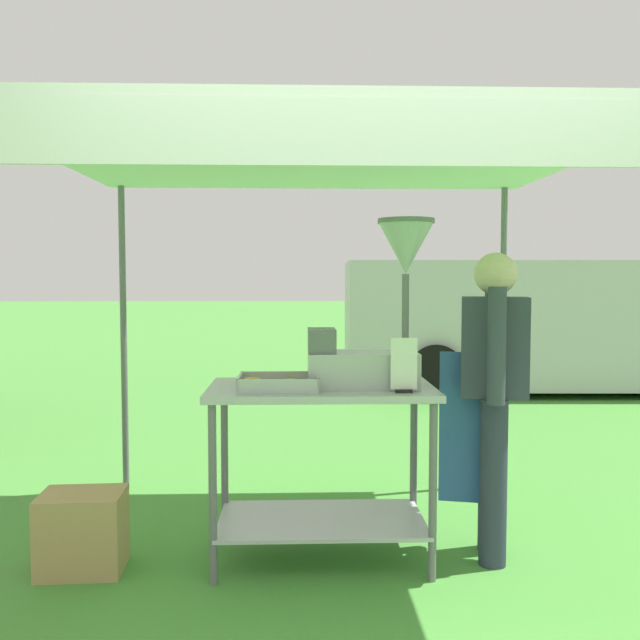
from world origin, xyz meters
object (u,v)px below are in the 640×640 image
Objects in this scene: vendor at (493,388)px; van_silver at (553,323)px; stall_canopy at (321,162)px; menu_sign at (404,369)px; donut_cart at (321,437)px; donut_tray at (278,385)px; donut_fryer at (377,318)px; supply_crate at (82,532)px.

vendor is 0.29× the size of van_silver.
stall_canopy reaches higher than menu_sign.
van_silver is at bearing 59.16° from donut_cart.
donut_tray is 0.61m from donut_fryer.
donut_tray reaches higher than donut_cart.
donut_fryer is 3.21× the size of menu_sign.
stall_canopy reaches higher than donut_cart.
stall_canopy reaches higher than supply_crate.
donut_fryer reaches higher than donut_cart.
vendor is at bearing -113.49° from van_silver.
menu_sign reaches higher than donut_cart.
supply_crate is (-1.50, -0.07, -1.07)m from donut_fryer.
stall_canopy is at bearing -121.29° from van_silver.
stall_canopy is 0.52× the size of van_silver.
donut_tray is 0.07× the size of van_silver.
van_silver is (3.01, 5.54, -0.40)m from donut_fryer.
van_silver reaches higher than donut_tray.
donut_cart is at bearing -90.00° from stall_canopy.
donut_tray is 1.13m from vendor.
stall_canopy is 1.16m from menu_sign.
donut_tray is (-0.22, -0.20, -1.14)m from stall_canopy.
vendor is at bearing 2.74° from supply_crate.
donut_fryer reaches higher than menu_sign.
donut_cart is at bearing 174.81° from donut_fryer.
stall_canopy reaches higher than van_silver.
donut_fryer is 0.53× the size of vendor.
vendor is 6.01m from van_silver.
donut_cart is 4.34× the size of menu_sign.
donut_cart is at bearing -179.79° from vendor.
van_silver is (3.29, 5.52, 0.23)m from donut_cart.
donut_tray reaches higher than supply_crate.
stall_canopy is 1.77× the size of vendor.
donut_fryer is 1.84m from supply_crate.
van_silver is (2.40, 5.51, -0.02)m from vendor.
vendor is 3.79× the size of supply_crate.
donut_tray is at bearing -0.17° from supply_crate.
donut_fryer is (0.29, -0.12, -0.81)m from stall_canopy.
supply_crate is (-0.99, 0.00, -0.74)m from donut_tray.
stall_canopy is 10.64× the size of menu_sign.
vendor is (0.90, 0.00, 0.25)m from donut_cart.
vendor is at bearing 2.73° from donut_fryer.
donut_tray is 1.52× the size of menu_sign.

